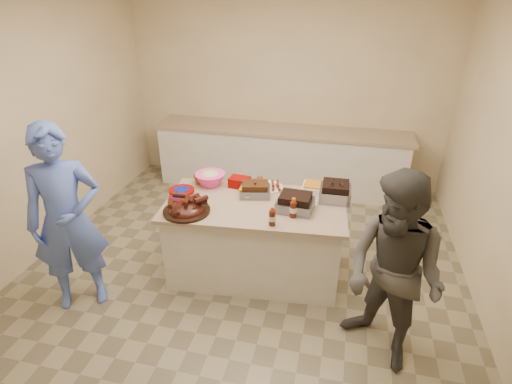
% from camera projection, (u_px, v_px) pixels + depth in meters
% --- Properties ---
extents(room, '(4.50, 5.00, 2.70)m').
position_uv_depth(room, '(240.00, 278.00, 4.10)').
color(room, beige).
rests_on(room, ground).
extents(back_counter, '(3.60, 0.64, 0.90)m').
position_uv_depth(back_counter, '(280.00, 158.00, 5.80)').
color(back_counter, silver).
rests_on(back_counter, ground).
extents(island, '(1.79, 1.05, 0.82)m').
position_uv_depth(island, '(255.00, 272.00, 4.19)').
color(island, silver).
rests_on(island, ground).
extents(rib_platter, '(0.49, 0.49, 0.17)m').
position_uv_depth(rib_platter, '(187.00, 212.00, 3.68)').
color(rib_platter, '#41140B').
rests_on(rib_platter, island).
extents(pulled_pork_tray, '(0.33, 0.28, 0.09)m').
position_uv_depth(pulled_pork_tray, '(255.00, 195.00, 3.97)').
color(pulled_pork_tray, '#47230F').
rests_on(pulled_pork_tray, island).
extents(brisket_tray, '(0.34, 0.29, 0.10)m').
position_uv_depth(brisket_tray, '(295.00, 210.00, 3.71)').
color(brisket_tray, black).
rests_on(brisket_tray, island).
extents(roasting_pan, '(0.30, 0.30, 0.12)m').
position_uv_depth(roasting_pan, '(335.00, 199.00, 3.90)').
color(roasting_pan, gray).
rests_on(roasting_pan, island).
extents(coleslaw_bowl, '(0.34, 0.34, 0.22)m').
position_uv_depth(coleslaw_bowl, '(211.00, 185.00, 4.19)').
color(coleslaw_bowl, '#FF439C').
rests_on(coleslaw_bowl, island).
extents(sausage_plate, '(0.38, 0.38, 0.05)m').
position_uv_depth(sausage_plate, '(268.00, 188.00, 4.12)').
color(sausage_plate, silver).
rests_on(sausage_plate, island).
extents(mac_cheese_dish, '(0.31, 0.23, 0.08)m').
position_uv_depth(mac_cheese_dish, '(317.00, 191.00, 4.05)').
color(mac_cheese_dish, orange).
rests_on(mac_cheese_dish, island).
extents(bbq_bottle_a, '(0.06, 0.06, 0.18)m').
position_uv_depth(bbq_bottle_a, '(272.00, 225.00, 3.47)').
color(bbq_bottle_a, '#3D160C').
rests_on(bbq_bottle_a, island).
extents(bbq_bottle_b, '(0.07, 0.07, 0.19)m').
position_uv_depth(bbq_bottle_b, '(293.00, 217.00, 3.59)').
color(bbq_bottle_b, '#3D160C').
rests_on(bbq_bottle_b, island).
extents(mustard_bottle, '(0.05, 0.05, 0.13)m').
position_uv_depth(mustard_bottle, '(242.00, 198.00, 3.93)').
color(mustard_bottle, '#EBCD00').
rests_on(mustard_bottle, island).
extents(sauce_bowl, '(0.13, 0.05, 0.13)m').
position_uv_depth(sauce_bowl, '(247.00, 198.00, 3.92)').
color(sauce_bowl, silver).
rests_on(sauce_bowl, island).
extents(plate_stack_large, '(0.27, 0.27, 0.03)m').
position_uv_depth(plate_stack_large, '(182.00, 192.00, 4.03)').
color(plate_stack_large, '#890200').
rests_on(plate_stack_large, island).
extents(plate_stack_small, '(0.18, 0.18, 0.02)m').
position_uv_depth(plate_stack_small, '(178.00, 199.00, 3.90)').
color(plate_stack_small, '#890200').
rests_on(plate_stack_small, island).
extents(plastic_cup, '(0.12, 0.11, 0.11)m').
position_uv_depth(plastic_cup, '(199.00, 183.00, 4.21)').
color(plastic_cup, '#8B4A0F').
rests_on(plastic_cup, island).
extents(basket_stack, '(0.22, 0.17, 0.10)m').
position_uv_depth(basket_stack, '(240.00, 186.00, 4.15)').
color(basket_stack, '#890200').
rests_on(basket_stack, island).
extents(guest_blue, '(1.45, 1.82, 0.42)m').
position_uv_depth(guest_blue, '(86.00, 298.00, 3.83)').
color(guest_blue, '#526FD5').
rests_on(guest_blue, ground).
extents(guest_gray, '(1.65, 1.70, 0.60)m').
position_uv_depth(guest_gray, '(378.00, 352.00, 3.26)').
color(guest_gray, '#4C4A44').
rests_on(guest_gray, ground).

